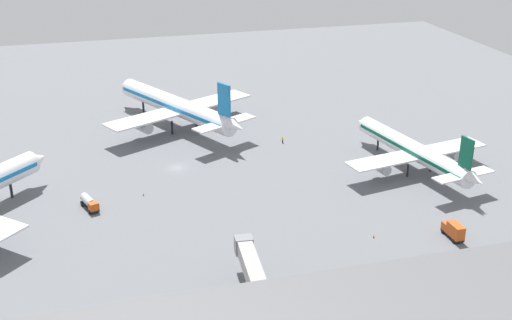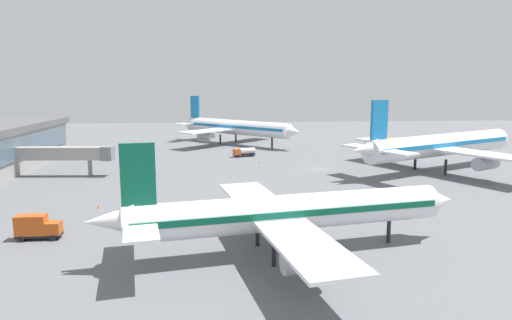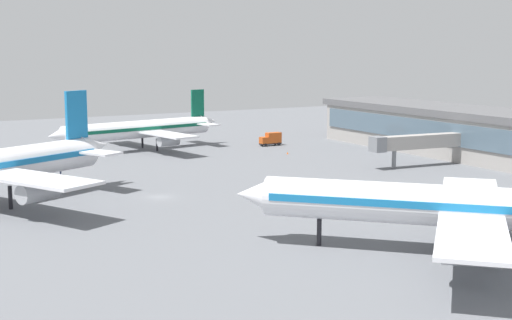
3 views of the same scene
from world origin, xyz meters
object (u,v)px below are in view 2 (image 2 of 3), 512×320
at_px(airplane_distant, 440,145).
at_px(safety_cone_mid_apron, 99,207).
at_px(airplane_at_gate, 286,212).
at_px(fuel_truck, 244,152).
at_px(airplane_taxiing, 234,127).
at_px(ground_crew_worker, 404,194).
at_px(pushback_tractor, 389,140).
at_px(safety_cone_near_gate, 259,162).
at_px(catering_truck, 37,227).

height_order(airplane_distant, safety_cone_mid_apron, airplane_distant).
relative_size(airplane_at_gate, airplane_distant, 0.88).
distance_m(airplane_at_gate, airplane_distant, 66.10).
bearing_deg(fuel_truck, airplane_distant, 130.69).
height_order(airplane_taxiing, ground_crew_worker, airplane_taxiing).
xyz_separation_m(airplane_taxiing, ground_crew_worker, (78.38, 26.99, -5.09)).
distance_m(airplane_at_gate, fuel_truck, 75.20).
bearing_deg(airplane_taxiing, ground_crew_worker, -26.12).
relative_size(airplane_taxiing, pushback_tractor, 9.33).
xyz_separation_m(airplane_at_gate, airplane_taxiing, (-102.78, -1.71, 0.85)).
xyz_separation_m(fuel_truck, safety_cone_near_gate, (11.61, 3.20, -1.09)).
relative_size(catering_truck, safety_cone_near_gate, 9.37).
distance_m(fuel_truck, safety_cone_near_gate, 12.09).
height_order(catering_truck, ground_crew_worker, catering_truck).
relative_size(airplane_taxiing, safety_cone_near_gate, 70.40).
height_order(airplane_at_gate, safety_cone_near_gate, airplane_at_gate).
distance_m(catering_truck, fuel_truck, 74.29).
bearing_deg(airplane_taxiing, fuel_truck, -41.86).
xyz_separation_m(airplane_distant, safety_cone_mid_apron, (26.44, -71.92, -5.92)).
xyz_separation_m(catering_truck, safety_cone_mid_apron, (-14.73, 4.15, -1.40)).
xyz_separation_m(fuel_truck, safety_cone_mid_apron, (52.48, -27.50, -1.09)).
xyz_separation_m(airplane_at_gate, ground_crew_worker, (-24.40, 25.28, -4.24)).
height_order(pushback_tractor, fuel_truck, fuel_truck).
bearing_deg(pushback_tractor, airplane_taxiing, -85.59).
bearing_deg(airplane_distant, ground_crew_worker, -154.33).
bearing_deg(airplane_taxiing, airplane_distant, -4.55).
bearing_deg(catering_truck, airplane_at_gate, -14.67).
distance_m(catering_truck, safety_cone_near_gate, 65.63).
bearing_deg(airplane_taxiing, safety_cone_mid_apron, -63.04).
distance_m(safety_cone_near_gate, safety_cone_mid_apron, 51.12).
xyz_separation_m(pushback_tractor, safety_cone_near_gate, (39.42, -50.52, -0.67)).
distance_m(airplane_distant, safety_cone_mid_apron, 76.85).
bearing_deg(fuel_truck, pushback_tractor, -171.56).
distance_m(fuel_truck, ground_crew_worker, 56.72).
distance_m(fuel_truck, safety_cone_mid_apron, 59.26).
bearing_deg(ground_crew_worker, airplane_distant, -148.06).
height_order(airplane_at_gate, ground_crew_worker, airplane_at_gate).
bearing_deg(airplane_distant, airplane_at_gate, -158.78).
relative_size(pushback_tractor, safety_cone_near_gate, 7.55).
relative_size(airplane_at_gate, pushback_tractor, 10.12).
relative_size(airplane_distant, safety_cone_mid_apron, 86.84).
distance_m(ground_crew_worker, safety_cone_near_gate, 44.97).
distance_m(airplane_distant, fuel_truck, 51.71).
distance_m(airplane_taxiing, airplane_distant, 70.71).
height_order(airplane_taxiing, safety_cone_near_gate, airplane_taxiing).
distance_m(airplane_distant, catering_truck, 86.61).
height_order(airplane_at_gate, airplane_distant, airplane_distant).
bearing_deg(airplane_distant, pushback_tractor, 53.48).
bearing_deg(airplane_at_gate, catering_truck, 155.67).
distance_m(ground_crew_worker, safety_cone_mid_apron, 52.95).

